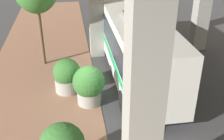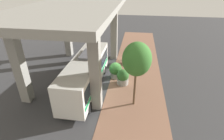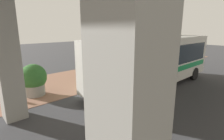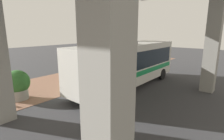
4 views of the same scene
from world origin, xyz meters
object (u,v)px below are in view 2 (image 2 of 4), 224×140
Objects in this scene: bus at (86,72)px; fire_hydrant at (131,57)px; planter_front at (128,57)px; planter_middle at (115,70)px; planter_back at (123,77)px; street_tree_near at (137,60)px.

bus reaches higher than fire_hydrant.
bus is at bearing 59.58° from planter_front.
planter_back is at bearing 127.76° from planter_middle.
planter_middle is at bearing 73.32° from planter_front.
planter_middle is 6.48m from street_tree_near.
planter_front is (-4.00, -6.81, -1.00)m from bus.
fire_hydrant is at bearing -85.51° from street_tree_near.
street_tree_near is (-1.18, 8.83, 3.70)m from planter_front.
fire_hydrant is 0.48× the size of planter_front.
planter_front is at bearing -106.68° from planter_middle.
planter_front is 5.41m from planter_back.
street_tree_near is (-1.40, 3.43, 3.82)m from planter_back.
planter_middle is at bearing -135.61° from bus.
planter_back is 0.29× the size of street_tree_near.
planter_middle is 1.08× the size of planter_back.
bus is 6.18m from street_tree_near.
street_tree_near reaches higher than planter_middle.
planter_front reaches higher than planter_middle.
planter_front is 1.01× the size of planter_middle.
fire_hydrant is 0.48× the size of planter_middle.
planter_back is at bearing -159.62° from bus.
planter_middle is (1.61, 5.48, 0.53)m from fire_hydrant.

